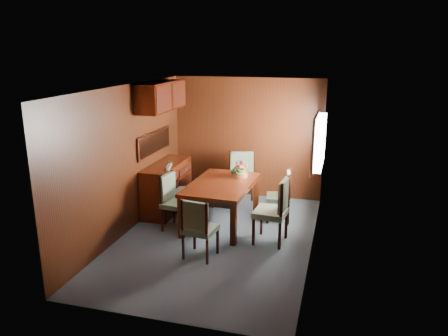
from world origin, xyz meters
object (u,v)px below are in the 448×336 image
(sideboard, at_px, (167,187))
(chair_right_near, at_px, (276,207))
(chair_left_near, at_px, (174,198))
(chair_head, at_px, (198,226))
(flower_centerpiece, at_px, (239,169))
(dining_table, at_px, (221,189))

(sideboard, xyz_separation_m, chair_right_near, (2.18, -0.88, 0.14))
(chair_left_near, bearing_deg, chair_head, 46.71)
(chair_head, relative_size, flower_centerpiece, 3.04)
(sideboard, relative_size, chair_left_near, 1.45)
(chair_left_near, xyz_separation_m, flower_centerpiece, (0.93, 0.80, 0.36))
(sideboard, bearing_deg, chair_head, -55.17)
(chair_head, bearing_deg, chair_right_near, 47.81)
(sideboard, distance_m, chair_left_near, 0.91)
(flower_centerpiece, bearing_deg, chair_head, -96.11)
(chair_right_near, height_order, flower_centerpiece, same)
(chair_right_near, distance_m, flower_centerpiece, 1.24)
(dining_table, relative_size, flower_centerpiece, 5.38)
(chair_right_near, distance_m, chair_head, 1.29)
(chair_right_near, bearing_deg, chair_head, 135.97)
(chair_head, bearing_deg, chair_left_near, 136.21)
(chair_left_near, bearing_deg, dining_table, 125.97)
(flower_centerpiece, bearing_deg, sideboard, -179.14)
(sideboard, distance_m, dining_table, 1.25)
(chair_right_near, height_order, chair_head, chair_right_near)
(dining_table, xyz_separation_m, flower_centerpiece, (0.21, 0.42, 0.25))
(flower_centerpiece, bearing_deg, chair_left_near, -139.19)
(sideboard, height_order, chair_head, chair_head)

